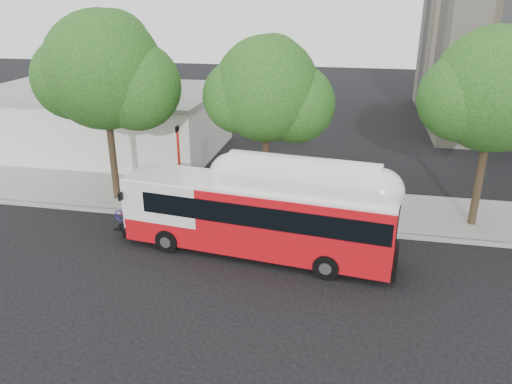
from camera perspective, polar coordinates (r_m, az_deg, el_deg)
ground at (r=20.38m, az=0.86°, el=-8.68°), size 120.00×120.00×0.00m
sidewalk at (r=26.09m, az=3.47°, el=-1.41°), size 60.00×5.00×0.15m
curb_strip at (r=23.75m, az=2.58°, el=-3.83°), size 60.00×0.30×0.15m
red_curb_segment at (r=24.32m, az=-4.42°, el=-3.21°), size 10.00×0.32×0.16m
street_tree_left at (r=25.93m, az=-15.99°, el=12.70°), size 6.67×5.80×9.74m
street_tree_mid at (r=24.05m, az=2.21°, el=11.16°), size 5.75×5.00×8.62m
street_tree_right at (r=24.33m, az=26.54°, el=9.89°), size 6.21×5.40×9.18m
low_commercial_bldg at (r=36.60m, az=-17.13°, el=7.91°), size 16.20×10.20×4.25m
transit_bus at (r=20.73m, az=0.34°, el=-2.89°), size 12.30×3.85×3.59m
signal_pole at (r=24.59m, az=-8.73°, el=2.49°), size 0.13×0.43×4.51m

